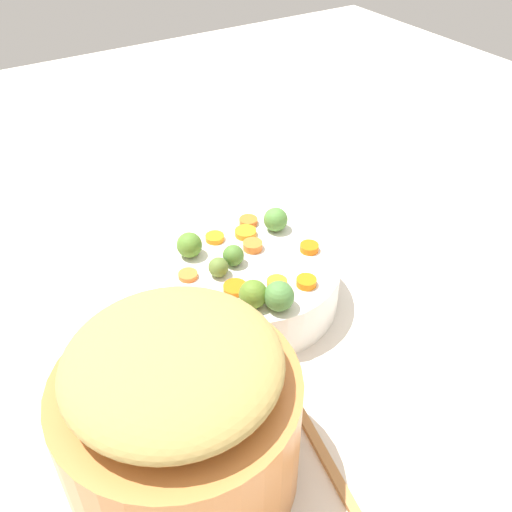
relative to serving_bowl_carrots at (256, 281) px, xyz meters
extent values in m
cube|color=silver|center=(0.00, -0.01, -0.05)|extent=(2.40, 2.40, 0.02)
cylinder|color=white|center=(0.00, 0.00, 0.00)|extent=(0.25, 0.25, 0.07)
cylinder|color=#C6773C|center=(0.22, 0.20, 0.04)|extent=(0.25, 0.25, 0.15)
ellipsoid|color=#AC8E4D|center=(0.22, 0.20, 0.14)|extent=(0.21, 0.21, 0.06)
cylinder|color=orange|center=(-0.08, 0.02, 0.04)|extent=(0.04, 0.04, 0.01)
cylinder|color=orange|center=(0.01, 0.06, 0.04)|extent=(0.04, 0.04, 0.01)
cylinder|color=orange|center=(-0.03, 0.08, 0.04)|extent=(0.03, 0.03, 0.01)
cylinder|color=orange|center=(0.10, -0.02, 0.04)|extent=(0.04, 0.04, 0.01)
cylinder|color=orange|center=(-0.04, -0.09, 0.04)|extent=(0.04, 0.04, 0.01)
cylinder|color=orange|center=(-0.01, -0.03, 0.04)|extent=(0.04, 0.04, 0.01)
cylinder|color=orange|center=(0.06, 0.04, 0.04)|extent=(0.05, 0.05, 0.01)
cylinder|color=orange|center=(0.03, -0.08, 0.04)|extent=(0.04, 0.04, 0.01)
cylinder|color=orange|center=(-0.02, -0.06, 0.04)|extent=(0.05, 0.05, 0.01)
sphere|color=#537724|center=(0.05, 0.08, 0.06)|extent=(0.04, 0.04, 0.04)
sphere|color=#49742C|center=(0.03, -0.01, 0.05)|extent=(0.03, 0.03, 0.03)
sphere|color=#4F8539|center=(-0.07, -0.05, 0.06)|extent=(0.04, 0.04, 0.04)
sphere|color=#517D2A|center=(0.07, -0.06, 0.06)|extent=(0.04, 0.04, 0.04)
sphere|color=#5A7430|center=(0.06, 0.00, 0.05)|extent=(0.03, 0.03, 0.03)
sphere|color=#4A7E3B|center=(0.03, 0.10, 0.06)|extent=(0.04, 0.04, 0.04)
cube|color=#B07B48|center=(0.08, 0.27, -0.03)|extent=(0.05, 0.20, 0.01)
camera|label=1|loc=(0.35, 0.55, 0.56)|focal=40.45mm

